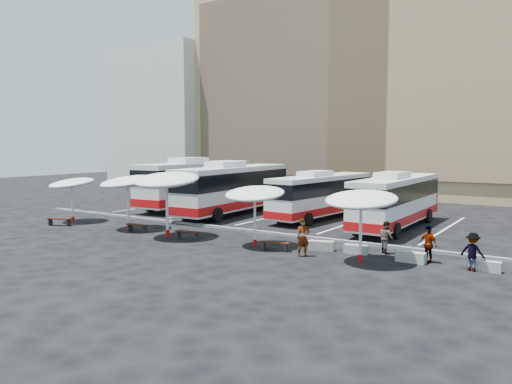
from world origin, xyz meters
The scene contains 26 objects.
ground centered at (0.00, 0.00, 0.00)m, with size 120.00×120.00×0.00m, color black.
sandstone_building centered at (0.00, 31.87, 12.63)m, with size 42.00×18.25×29.60m.
apartment_block centered at (-28.00, 28.00, 9.00)m, with size 14.00×14.00×18.00m, color beige.
curb_divider centered at (0.00, 0.50, 0.07)m, with size 34.00×0.25×0.15m, color black.
bay_lines centered at (0.00, 8.00, 0.01)m, with size 24.15×12.00×0.01m.
bus_0 centered at (-8.68, 8.48, 2.18)m, with size 3.85×13.60×4.26m.
bus_1 centered at (-3.33, 6.44, 2.09)m, with size 3.57×13.02×4.09m.
bus_2 centered at (3.36, 8.12, 1.78)m, with size 3.36×11.13×3.48m.
bus_3 centered at (9.23, 6.87, 1.86)m, with size 2.71×11.48×3.64m.
sunshade_0 centered at (-10.40, -2.84, 2.68)m, with size 3.64×3.67×3.15m.
sunshade_1 centered at (-4.80, -2.89, 3.01)m, with size 4.16×4.19×3.54m.
sunshade_2 centered at (-0.80, -3.60, 3.31)m, with size 4.50×4.54×3.90m.
sunshade_3 centered at (4.83, -2.96, 2.77)m, with size 3.58×3.62×3.26m.
sunshade_4 centered at (10.85, -3.46, 2.87)m, with size 3.31×3.35×3.38m.
wood_bench_0 centered at (-9.67, -4.43, 0.39)m, with size 1.70×1.04×0.51m.
wood_bench_1 centered at (-3.63, -3.24, 0.35)m, with size 1.52×0.47×0.46m.
wood_bench_2 centered at (0.57, -3.42, 0.36)m, with size 1.56×0.55×0.47m.
wood_bench_3 centered at (6.31, -3.33, 0.34)m, with size 1.50×0.67×0.45m.
conc_bench_0 centered at (8.20, -1.99, 0.24)m, with size 1.28×0.43×0.48m, color gray.
conc_bench_1 centered at (9.99, -1.77, 0.22)m, with size 1.16×0.39×0.44m, color gray.
conc_bench_2 centered at (12.76, -2.13, 0.25)m, with size 1.31×0.44×0.49m, color gray.
conc_bench_3 centered at (15.87, -1.99, 0.23)m, with size 1.20×0.40×0.45m, color gray.
passenger_0 centered at (8.08, -3.73, 0.91)m, with size 0.67×0.44×1.83m, color black.
passenger_1 centered at (11.20, -0.88, 0.80)m, with size 0.78×0.60×1.60m, color black.
passenger_2 centered at (13.39, -1.71, 0.84)m, with size 0.99×0.41×1.68m, color black.
passenger_3 centered at (15.38, -2.22, 0.82)m, with size 1.06×0.61×1.63m, color black.
Camera 1 is at (19.05, -24.58, 5.32)m, focal length 35.00 mm.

